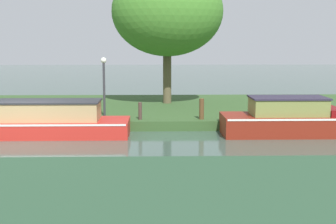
# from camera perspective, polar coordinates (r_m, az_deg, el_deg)

# --- Properties ---
(ground_plane) EXTENTS (120.00, 120.00, 0.00)m
(ground_plane) POSITION_cam_1_polar(r_m,az_deg,el_deg) (18.33, -17.05, -3.38)
(ground_plane) COLOR #395146
(riverbank_far) EXTENTS (72.00, 10.00, 0.40)m
(riverbank_far) POSITION_cam_1_polar(r_m,az_deg,el_deg) (25.02, -12.82, 0.25)
(riverbank_far) COLOR #314F26
(riverbank_far) RESTS_ON ground_plane
(red_barge) EXTENTS (5.71, 2.03, 1.36)m
(red_barge) POSITION_cam_1_polar(r_m,az_deg,el_deg) (19.15, -13.35, -1.02)
(red_barge) COLOR red
(red_barge) RESTS_ON ground_plane
(maroon_narrowboat) EXTENTS (4.51, 2.01, 1.47)m
(maroon_narrowboat) POSITION_cam_1_polar(r_m,az_deg,el_deg) (19.38, 13.33, -0.76)
(maroon_narrowboat) COLOR maroon
(maroon_narrowboat) RESTS_ON ground_plane
(willow_tree_centre) EXTENTS (5.54, 4.49, 6.89)m
(willow_tree_centre) POSITION_cam_1_polar(r_m,az_deg,el_deg) (24.78, -0.07, 11.61)
(willow_tree_centre) COLOR brown
(willow_tree_centre) RESTS_ON riverbank_far
(lamp_post) EXTENTS (0.24, 0.24, 2.51)m
(lamp_post) POSITION_cam_1_polar(r_m,az_deg,el_deg) (20.96, -7.47, 3.86)
(lamp_post) COLOR #333338
(lamp_post) RESTS_ON riverbank_far
(mooring_post_near) EXTENTS (0.20, 0.20, 0.85)m
(mooring_post_near) POSITION_cam_1_polar(r_m,az_deg,el_deg) (20.14, 3.93, 0.36)
(mooring_post_near) COLOR #54391F
(mooring_post_near) RESTS_ON riverbank_far
(mooring_post_far) EXTENTS (0.15, 0.15, 0.71)m
(mooring_post_far) POSITION_cam_1_polar(r_m,az_deg,el_deg) (20.07, -3.26, 0.12)
(mooring_post_far) COLOR #44312B
(mooring_post_far) RESTS_ON riverbank_far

